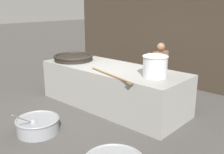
% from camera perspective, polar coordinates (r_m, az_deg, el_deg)
% --- Properties ---
extents(ground_plane, '(60.00, 60.00, 0.00)m').
position_cam_1_polar(ground_plane, '(6.87, 0.00, -6.19)').
color(ground_plane, '#474442').
extents(back_wall, '(7.97, 0.24, 3.49)m').
position_cam_1_polar(back_wall, '(8.73, 12.75, 9.95)').
color(back_wall, '#382D23').
rests_on(back_wall, ground_plane).
extents(hearth_platform, '(3.86, 1.46, 1.03)m').
position_cam_1_polar(hearth_platform, '(6.70, 0.00, -2.11)').
color(hearth_platform, gray).
rests_on(hearth_platform, ground_plane).
extents(giant_wok_near, '(1.10, 1.10, 0.16)m').
position_cam_1_polar(giant_wok_near, '(7.40, -8.39, 4.23)').
color(giant_wok_near, black).
rests_on(giant_wok_near, hearth_platform).
extents(stock_pot, '(0.56, 0.56, 0.47)m').
position_cam_1_polar(stock_pot, '(5.70, 9.37, 2.41)').
color(stock_pot, silver).
rests_on(stock_pot, hearth_platform).
extents(stirring_paddle, '(1.51, 0.44, 0.04)m').
position_cam_1_polar(stirring_paddle, '(5.71, -0.04, 0.31)').
color(stirring_paddle, brown).
rests_on(stirring_paddle, hearth_platform).
extents(cook, '(0.40, 0.60, 1.58)m').
position_cam_1_polar(cook, '(7.16, 10.32, 1.62)').
color(cook, brown).
rests_on(cook, ground_plane).
extents(prep_bowl_vegetables, '(0.88, 1.09, 0.68)m').
position_cam_1_polar(prep_bowl_vegetables, '(5.64, -15.89, -9.96)').
color(prep_bowl_vegetables, gray).
rests_on(prep_bowl_vegetables, ground_plane).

